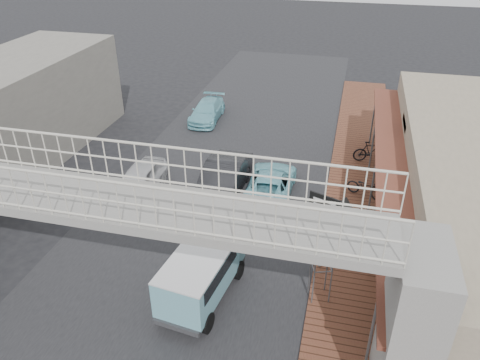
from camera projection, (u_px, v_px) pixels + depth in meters
The scene contains 14 objects.
ground at pixel (177, 261), 17.50m from camera, with size 120.00×120.00×0.00m, color black.
road_strip at pixel (177, 261), 17.50m from camera, with size 10.00×60.00×0.01m, color black.
sidewalk at pixel (357, 238), 18.65m from camera, with size 3.00×40.00×0.10m, color brown.
footbridge at pixel (117, 263), 12.55m from camera, with size 16.40×2.40×6.34m.
building_far_left at pixel (11, 114), 23.58m from camera, with size 5.00×14.00×5.00m, color gray.
white_hatchback at pixel (139, 180), 21.41m from camera, with size 1.56×3.89×1.33m, color silver.
dark_sedan at pixel (223, 180), 21.17m from camera, with size 1.69×4.84×1.59m, color black.
angkot_curb at pixel (271, 183), 21.30m from camera, with size 2.04×4.43×1.23m, color #78C4D1.
angkot_far at pixel (207, 111), 29.06m from camera, with size 1.64×4.04×1.17m, color #76BFCD.
angkot_van at pixel (201, 271), 15.25m from camera, with size 2.17×3.98×1.86m.
motorcycle_near at pixel (366, 187), 21.07m from camera, with size 0.62×1.77×0.93m, color black.
motorcycle_far at pixel (371, 152), 24.00m from camera, with size 0.52×1.84×1.11m, color black.
street_clock at pixel (325, 233), 14.45m from camera, with size 0.82×0.76×3.17m.
arrow_sign at pixel (346, 216), 15.43m from camera, with size 1.89×1.28×3.13m.
Camera 1 is at (5.55, -12.68, 11.37)m, focal length 35.00 mm.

